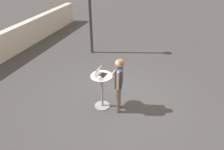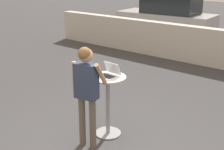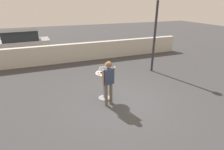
{
  "view_description": "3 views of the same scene",
  "coord_description": "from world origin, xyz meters",
  "px_view_note": "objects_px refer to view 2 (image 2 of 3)",
  "views": [
    {
      "loc": [
        -5.2,
        -1.6,
        4.3
      ],
      "look_at": [
        -0.11,
        0.26,
        1.03
      ],
      "focal_mm": 35.0,
      "sensor_mm": 36.0,
      "label": 1
    },
    {
      "loc": [
        2.89,
        -3.32,
        2.83
      ],
      "look_at": [
        -0.11,
        0.33,
        1.22
      ],
      "focal_mm": 50.0,
      "sensor_mm": 36.0,
      "label": 2
    },
    {
      "loc": [
        -2.24,
        -5.31,
        3.55
      ],
      "look_at": [
        -0.15,
        0.13,
        1.12
      ],
      "focal_mm": 28.0,
      "sensor_mm": 36.0,
      "label": 3
    }
  ],
  "objects_px": {
    "cafe_table": "(108,100)",
    "coffee_mug": "(96,72)",
    "parked_car_near_street": "(167,17)",
    "laptop": "(109,73)",
    "standing_person": "(86,85)"
  },
  "relations": [
    {
      "from": "coffee_mug",
      "to": "parked_car_near_street",
      "type": "bearing_deg",
      "value": 112.17
    },
    {
      "from": "laptop",
      "to": "parked_car_near_street",
      "type": "height_order",
      "value": "parked_car_near_street"
    },
    {
      "from": "cafe_table",
      "to": "laptop",
      "type": "xyz_separation_m",
      "value": [
        0.0,
        0.02,
        0.48
      ]
    },
    {
      "from": "laptop",
      "to": "standing_person",
      "type": "height_order",
      "value": "standing_person"
    },
    {
      "from": "laptop",
      "to": "coffee_mug",
      "type": "relative_size",
      "value": 2.97
    },
    {
      "from": "laptop",
      "to": "standing_person",
      "type": "xyz_separation_m",
      "value": [
        -0.01,
        -0.54,
        -0.06
      ]
    },
    {
      "from": "cafe_table",
      "to": "laptop",
      "type": "relative_size",
      "value": 3.18
    },
    {
      "from": "cafe_table",
      "to": "parked_car_near_street",
      "type": "distance_m",
      "value": 9.1
    },
    {
      "from": "parked_car_near_street",
      "to": "laptop",
      "type": "bearing_deg",
      "value": -66.31
    },
    {
      "from": "cafe_table",
      "to": "coffee_mug",
      "type": "relative_size",
      "value": 9.46
    },
    {
      "from": "cafe_table",
      "to": "coffee_mug",
      "type": "height_order",
      "value": "coffee_mug"
    },
    {
      "from": "laptop",
      "to": "standing_person",
      "type": "distance_m",
      "value": 0.55
    },
    {
      "from": "laptop",
      "to": "standing_person",
      "type": "relative_size",
      "value": 0.2
    },
    {
      "from": "coffee_mug",
      "to": "standing_person",
      "type": "bearing_deg",
      "value": -64.54
    },
    {
      "from": "cafe_table",
      "to": "parked_car_near_street",
      "type": "height_order",
      "value": "parked_car_near_street"
    }
  ]
}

